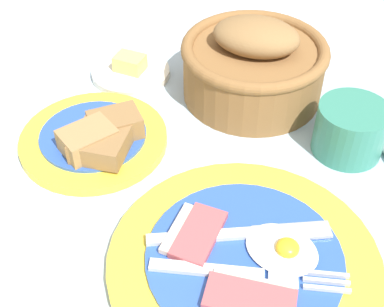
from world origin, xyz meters
The scene contains 6 objects.
ground_plane centered at (0.00, 0.00, 0.00)m, with size 3.00×3.00×0.00m, color #A3BCD1.
breakfast_plate centered at (0.07, 0.01, 0.01)m, with size 0.27×0.27×0.03m.
bread_plate centered at (-0.16, 0.05, 0.02)m, with size 0.18×0.18×0.04m.
sugar_cup centered at (0.08, 0.22, 0.03)m, with size 0.08×0.08×0.06m.
bread_basket centered at (-0.07, 0.25, 0.05)m, with size 0.19×0.19×0.11m.
butter_dish centered at (-0.23, 0.20, 0.01)m, with size 0.11×0.11×0.03m.
Camera 1 is at (0.20, -0.28, 0.43)m, focal length 50.00 mm.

